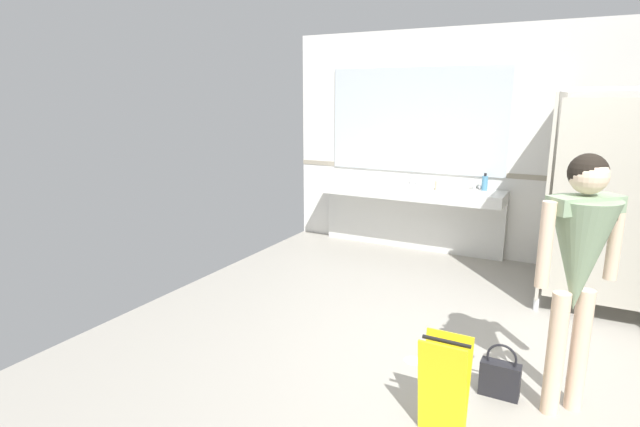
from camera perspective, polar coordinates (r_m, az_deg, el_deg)
The scene contains 11 objects.
ground_plane at distance 4.01m, azimuth 16.12°, elevation -17.80°, with size 6.09×6.47×0.10m, color #9E998E.
wall_back at distance 6.45m, azimuth 22.72°, elevation 6.97°, with size 6.09×0.12×2.80m, color silver.
wall_back_tile_band at distance 6.43m, azimuth 22.39°, elevation 3.85°, with size 6.09×0.01×0.06m, color #9E937F.
vanity_counter at distance 6.59m, azimuth 9.94°, elevation 1.16°, with size 2.40×0.53×0.98m.
mirror_panel at distance 6.64m, azimuth 10.82°, elevation 10.33°, with size 2.30×0.02×1.32m, color silver.
person_standing at distance 3.40m, azimuth 27.34°, elevation -4.17°, with size 0.57×0.57×1.66m.
handbag at distance 3.75m, azimuth 19.73°, elevation -17.12°, with size 0.26×0.10×0.38m.
soap_dispenser at distance 6.38m, azimuth 18.18°, elevation 3.31°, with size 0.07×0.07×0.21m.
paper_cup at distance 6.26m, azimuth 13.19°, elevation 3.11°, with size 0.07×0.07×0.11m, color beige.
wet_floor_sign at distance 3.21m, azimuth 13.85°, elevation -18.42°, with size 0.28×0.19×0.62m.
floor_drain_cover at distance 4.07m, azimuth 10.48°, elevation -16.06°, with size 0.14×0.14×0.01m, color #B7BABF.
Camera 1 is at (0.62, -3.40, 1.98)m, focal length 28.21 mm.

